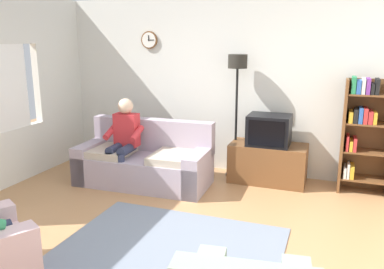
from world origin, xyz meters
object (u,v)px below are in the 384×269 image
object	(u,v)px
tv	(269,130)
person_on_couch	(124,137)
couch	(145,162)
tv_stand	(268,163)
bookshelf	(365,130)
floor_lamp	(237,82)

from	to	relation	value
tv	person_on_couch	xyz separation A→B (m)	(-1.95, -0.76, -0.09)
couch	tv_stand	distance (m)	1.81
couch	bookshelf	bearing A→B (deg)	14.10
bookshelf	tv_stand	bearing A→B (deg)	-176.85
couch	tv_stand	xyz separation A→B (m)	(1.68, 0.67, -0.03)
tv_stand	tv	world-z (taller)	tv
tv_stand	floor_lamp	world-z (taller)	floor_lamp
bookshelf	floor_lamp	distance (m)	1.88
tv_stand	bookshelf	bearing A→B (deg)	3.15
floor_lamp	person_on_couch	bearing A→B (deg)	-148.44
person_on_couch	floor_lamp	bearing A→B (deg)	31.56
couch	floor_lamp	distance (m)	1.80
couch	tv	xyz separation A→B (m)	(1.68, 0.65, 0.48)
couch	tv	distance (m)	1.86
bookshelf	tv	bearing A→B (deg)	-175.75
couch	person_on_couch	distance (m)	0.49
tv	person_on_couch	distance (m)	2.10
tv_stand	floor_lamp	distance (m)	1.28
floor_lamp	person_on_couch	distance (m)	1.84
tv	floor_lamp	size ratio (longest dim) A/B	0.32
couch	person_on_couch	world-z (taller)	person_on_couch
bookshelf	person_on_couch	bearing A→B (deg)	-165.21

